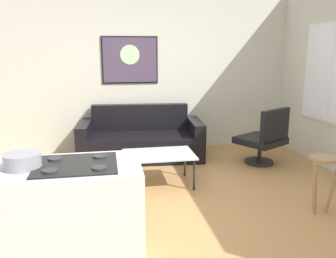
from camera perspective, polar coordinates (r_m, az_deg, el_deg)
ground at (r=4.20m, az=0.26°, el=-12.46°), size 6.40×6.40×0.04m
back_wall at (r=6.20m, az=-3.89°, el=9.38°), size 6.40×0.05×2.80m
couch at (r=5.84m, az=-4.46°, el=-1.98°), size 2.07×1.04×0.85m
coffee_table at (r=4.61m, az=-1.55°, el=-4.47°), size 0.93×0.63×0.44m
armchair at (r=5.63m, az=15.59°, el=-1.42°), size 0.87×0.86×0.91m
bar_stool at (r=4.19m, az=23.94°, el=-6.36°), size 0.33×0.32×0.64m
kitchen_counter at (r=2.91m, az=-19.65°, el=-14.59°), size 1.49×0.67×0.96m
mixing_bowl at (r=2.74m, az=-22.75°, el=-4.88°), size 0.27×0.27×0.11m
wall_painting at (r=6.13m, az=-6.26°, el=11.19°), size 0.96×0.03×0.80m
window at (r=5.68m, az=25.27°, el=8.18°), size 0.03×1.38×1.49m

